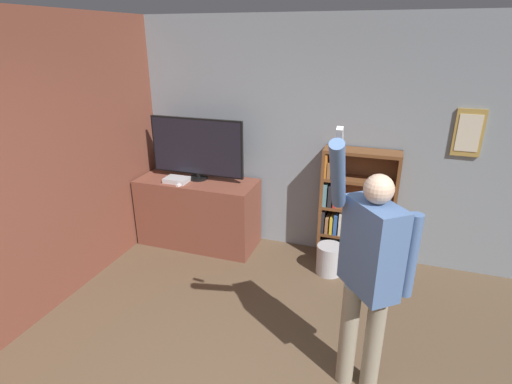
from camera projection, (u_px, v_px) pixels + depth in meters
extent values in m
cube|color=gray|center=(322.00, 141.00, 4.53)|extent=(6.34, 0.06, 2.70)
cube|color=#AD8942|center=(468.00, 133.00, 3.97)|extent=(0.27, 0.02, 0.48)
cube|color=beige|center=(469.00, 133.00, 3.96)|extent=(0.21, 0.01, 0.37)
cube|color=brown|center=(64.00, 162.00, 3.81)|extent=(0.06, 4.68, 2.70)
cube|color=brown|center=(199.00, 212.00, 4.97)|extent=(1.45, 0.60, 0.84)
cylinder|color=black|center=(198.00, 178.00, 4.85)|extent=(0.22, 0.22, 0.03)
cylinder|color=black|center=(198.00, 175.00, 4.84)|extent=(0.06, 0.06, 0.05)
cube|color=black|center=(197.00, 147.00, 4.71)|extent=(1.16, 0.04, 0.68)
cube|color=black|center=(196.00, 147.00, 4.69)|extent=(1.13, 0.01, 0.65)
cube|color=silver|center=(177.00, 180.00, 4.75)|extent=(0.28, 0.20, 0.05)
cube|color=white|center=(181.00, 184.00, 4.65)|extent=(0.06, 0.14, 0.02)
cube|color=brown|center=(322.00, 204.00, 4.59)|extent=(0.04, 0.28, 1.34)
cube|color=brown|center=(393.00, 213.00, 4.36)|extent=(0.04, 0.28, 1.34)
cube|color=brown|center=(358.00, 204.00, 4.59)|extent=(0.81, 0.01, 1.34)
cube|color=brown|center=(352.00, 258.00, 4.71)|extent=(0.74, 0.28, 0.04)
cube|color=brown|center=(354.00, 235.00, 4.59)|extent=(0.74, 0.28, 0.04)
cube|color=brown|center=(357.00, 208.00, 4.47)|extent=(0.74, 0.28, 0.04)
cube|color=brown|center=(360.00, 180.00, 4.35)|extent=(0.74, 0.28, 0.04)
cube|color=brown|center=(363.00, 152.00, 4.23)|extent=(0.74, 0.28, 0.04)
cube|color=#232328|center=(323.00, 245.00, 4.76)|extent=(0.04, 0.25, 0.24)
cube|color=#232328|center=(327.00, 248.00, 4.75)|extent=(0.04, 0.24, 0.18)
cube|color=#7A3889|center=(330.00, 250.00, 4.72)|extent=(0.03, 0.20, 0.18)
cube|color=#5B8E99|center=(335.00, 247.00, 4.70)|extent=(0.03, 0.23, 0.26)
cube|color=#338447|center=(338.00, 251.00, 4.69)|extent=(0.03, 0.20, 0.19)
cube|color=#232328|center=(324.00, 220.00, 4.61)|extent=(0.03, 0.20, 0.26)
cube|color=#99663D|center=(328.00, 222.00, 4.64)|extent=(0.03, 0.27, 0.19)
cube|color=gold|center=(332.00, 223.00, 4.60)|extent=(0.03, 0.21, 0.21)
cube|color=#2D569E|center=(336.00, 222.00, 4.59)|extent=(0.04, 0.25, 0.24)
cube|color=beige|center=(341.00, 222.00, 4.56)|extent=(0.03, 0.21, 0.27)
cube|color=#5B8E99|center=(326.00, 193.00, 4.51)|extent=(0.04, 0.24, 0.26)
cube|color=#232328|center=(331.00, 194.00, 4.48)|extent=(0.04, 0.22, 0.24)
cube|color=red|center=(336.00, 194.00, 4.47)|extent=(0.03, 0.23, 0.25)
cube|color=orange|center=(327.00, 165.00, 4.37)|extent=(0.02, 0.20, 0.26)
cube|color=#99663D|center=(330.00, 169.00, 4.38)|extent=(0.04, 0.22, 0.18)
cube|color=#7A3889|center=(334.00, 166.00, 4.37)|extent=(0.04, 0.24, 0.24)
cylinder|color=gray|center=(348.00, 335.00, 2.93)|extent=(0.13, 0.13, 0.85)
cylinder|color=gray|center=(374.00, 340.00, 2.87)|extent=(0.13, 0.13, 0.85)
cube|color=#4C6B9E|center=(372.00, 248.00, 2.63)|extent=(0.44, 0.48, 0.64)
sphere|color=beige|center=(379.00, 189.00, 2.47)|extent=(0.19, 0.19, 0.19)
cylinder|color=#4C6B9E|center=(411.00, 256.00, 2.56)|extent=(0.09, 0.09, 0.59)
cylinder|color=#4C6B9E|center=(338.00, 176.00, 2.41)|extent=(0.09, 0.41, 0.53)
cube|color=white|center=(340.00, 138.00, 2.27)|extent=(0.04, 0.09, 0.14)
cylinder|color=#B7B7BC|center=(329.00, 259.00, 4.41)|extent=(0.28, 0.28, 0.33)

